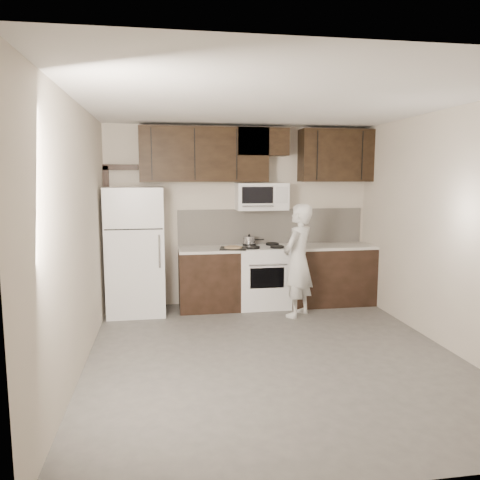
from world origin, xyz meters
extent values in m
plane|color=#54514F|center=(0.00, 0.00, 0.00)|extent=(4.50, 4.50, 0.00)
plane|color=beige|center=(0.00, 2.25, 1.35)|extent=(4.00, 0.00, 4.00)
plane|color=white|center=(0.00, 0.00, 2.70)|extent=(4.50, 4.50, 0.00)
cube|color=black|center=(-0.52, 1.94, 0.43)|extent=(0.87, 0.62, 0.87)
cube|color=black|center=(1.34, 1.94, 0.43)|extent=(1.32, 0.62, 0.87)
cube|color=silver|center=(-0.52, 1.94, 0.89)|extent=(0.87, 0.64, 0.04)
cube|color=silver|center=(1.34, 1.94, 0.89)|extent=(1.32, 0.64, 0.04)
cube|color=white|center=(0.30, 1.94, 0.45)|extent=(0.76, 0.62, 0.89)
cube|color=white|center=(0.30, 1.94, 0.90)|extent=(0.76, 0.62, 0.02)
cube|color=black|center=(0.30, 1.63, 0.50)|extent=(0.50, 0.01, 0.30)
cylinder|color=silver|center=(0.30, 1.60, 0.70)|extent=(0.55, 0.02, 0.02)
cylinder|color=black|center=(0.12, 1.79, 0.93)|extent=(0.20, 0.20, 0.03)
cylinder|color=black|center=(0.48, 1.79, 0.93)|extent=(0.20, 0.20, 0.03)
cylinder|color=black|center=(0.12, 2.09, 0.93)|extent=(0.20, 0.20, 0.03)
cylinder|color=black|center=(0.48, 2.09, 0.93)|extent=(0.20, 0.20, 0.03)
cube|color=beige|center=(0.50, 2.24, 1.18)|extent=(2.90, 0.02, 0.54)
cube|color=black|center=(-0.55, 2.08, 2.26)|extent=(1.85, 0.35, 0.78)
cube|color=black|center=(1.45, 2.08, 2.26)|extent=(1.10, 0.35, 0.78)
cube|color=black|center=(0.30, 2.08, 2.45)|extent=(0.76, 0.35, 0.40)
cube|color=white|center=(0.30, 2.06, 1.65)|extent=(0.76, 0.38, 0.40)
cube|color=black|center=(0.20, 1.86, 1.68)|extent=(0.46, 0.01, 0.24)
cube|color=silver|center=(0.56, 1.86, 1.68)|extent=(0.18, 0.01, 0.24)
cylinder|color=silver|center=(0.20, 1.84, 1.52)|extent=(0.46, 0.02, 0.02)
cube|color=white|center=(-1.55, 1.89, 0.90)|extent=(0.80, 0.72, 1.80)
cube|color=black|center=(-1.55, 1.53, 1.25)|extent=(0.77, 0.01, 0.02)
cylinder|color=silver|center=(-1.22, 1.50, 0.95)|extent=(0.03, 0.03, 0.45)
cube|color=black|center=(-1.96, 2.21, 1.05)|extent=(0.08, 0.08, 2.10)
cube|color=black|center=(-1.75, 2.21, 2.08)|extent=(0.50, 0.08, 0.08)
cylinder|color=silver|center=(0.12, 2.09, 0.98)|extent=(0.18, 0.18, 0.14)
sphere|color=black|center=(0.12, 2.09, 1.06)|extent=(0.04, 0.04, 0.04)
cylinder|color=black|center=(0.26, 2.07, 1.00)|extent=(0.17, 0.04, 0.02)
cube|color=black|center=(-0.17, 1.77, 0.92)|extent=(0.42, 0.35, 0.02)
cylinder|color=#CEB98A|center=(-0.17, 1.77, 0.94)|extent=(0.30, 0.30, 0.02)
imported|color=white|center=(0.68, 1.37, 0.79)|extent=(0.67, 0.68, 1.58)
camera|label=1|loc=(-1.15, -4.80, 1.95)|focal=35.00mm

